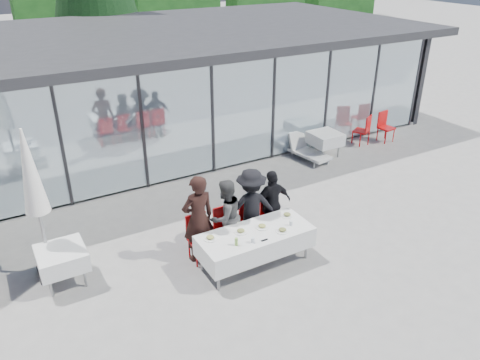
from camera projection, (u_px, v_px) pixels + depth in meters
name	position (u px, v px, depth m)	size (l,w,h in m)	color
ground	(257.00, 256.00, 9.64)	(90.00, 90.00, 0.00)	gray
pavilion	(183.00, 64.00, 15.92)	(14.80, 8.80, 3.44)	gray
dining_table	(255.00, 241.00, 9.16)	(2.26, 0.96, 0.75)	silver
diner_a	(198.00, 219.00, 9.17)	(0.68, 0.68, 1.86)	black
diner_chair_a	(199.00, 235.00, 9.36)	(0.44, 0.44, 0.97)	red
diner_b	(225.00, 216.00, 9.49)	(0.78, 0.78, 1.61)	#454545
diner_chair_b	(225.00, 227.00, 9.63)	(0.44, 0.44, 0.97)	red
diner_c	(251.00, 207.00, 9.74)	(1.10, 1.10, 1.70)	black
diner_chair_c	(250.00, 219.00, 9.89)	(0.44, 0.44, 0.97)	red
diner_d	(272.00, 204.00, 10.00)	(0.91, 0.91, 1.56)	black
diner_chair_d	(271.00, 213.00, 10.13)	(0.44, 0.44, 0.97)	red
plate_a	(210.00, 238.00, 8.84)	(0.26, 0.26, 0.07)	white
plate_b	(241.00, 231.00, 9.05)	(0.26, 0.26, 0.07)	white
plate_c	(262.00, 226.00, 9.20)	(0.26, 0.26, 0.07)	white
plate_d	(287.00, 215.00, 9.60)	(0.26, 0.26, 0.07)	white
plate_extra	(282.00, 230.00, 9.08)	(0.26, 0.26, 0.07)	white
juice_bottle	(236.00, 242.00, 8.64)	(0.06, 0.06, 0.15)	#87B74C
drinking_glasses	(272.00, 231.00, 9.00)	(1.04, 0.22, 0.10)	silver
folded_eyeglasses	(265.00, 240.00, 8.81)	(0.14, 0.03, 0.01)	black
spare_table_left	(62.00, 258.00, 8.63)	(0.86, 0.86, 0.74)	silver
spare_table_right	(325.00, 139.00, 14.02)	(0.86, 0.86, 0.74)	silver
spare_chair_a	(384.00, 125.00, 15.17)	(0.49, 0.49, 0.97)	red
spare_chair_b	(364.00, 129.00, 14.83)	(0.59, 0.59, 0.97)	red
market_umbrella	(32.00, 183.00, 8.21)	(0.50, 0.50, 3.00)	black
lounger	(306.00, 150.00, 14.02)	(0.80, 1.41, 0.72)	silver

